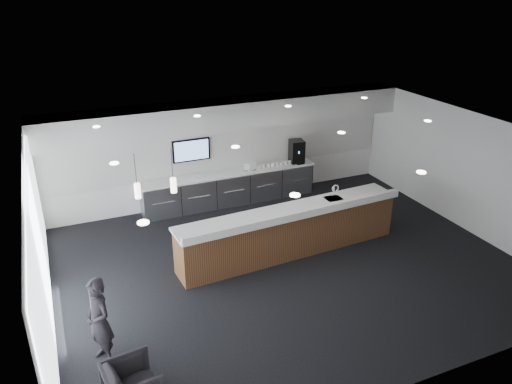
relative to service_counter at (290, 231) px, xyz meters
name	(u,v)px	position (x,y,z in m)	size (l,w,h in m)	color
ground	(287,265)	(-0.30, -0.48, -0.57)	(10.00, 10.00, 0.00)	black
ceiling	(291,138)	(-0.30, -0.48, 2.43)	(10.00, 8.00, 0.02)	black
back_wall	(225,150)	(-0.30, 3.52, 0.93)	(10.00, 0.02, 3.00)	white
left_wall	(38,252)	(-5.30, -0.48, 0.93)	(0.02, 8.00, 3.00)	white
right_wall	(467,171)	(4.70, -0.48, 0.93)	(0.02, 8.00, 3.00)	white
soffit_bulkhead	(230,113)	(-0.30, 3.07, 2.08)	(10.00, 0.90, 0.70)	silver
alcove_panel	(225,147)	(-0.30, 3.49, 1.03)	(9.80, 0.06, 1.40)	silver
window_blinds_wall	(40,252)	(-5.26, -0.48, 0.93)	(0.04, 7.36, 2.55)	silver
back_credenza	(230,188)	(-0.30, 3.16, -0.10)	(5.06, 0.66, 0.95)	#9FA1A7
wall_tv	(191,150)	(-1.30, 3.43, 1.08)	(1.05, 0.08, 0.62)	black
pendant_left	(167,176)	(-2.70, 0.32, 1.68)	(0.12, 0.12, 0.30)	beige
pendant_right	(133,182)	(-3.40, 0.32, 1.68)	(0.12, 0.12, 0.30)	beige
ceiling_can_lights	(291,139)	(-0.30, -0.48, 2.40)	(7.00, 5.00, 0.02)	silver
service_counter	(290,231)	(0.00, 0.00, 0.00)	(5.52, 1.21, 1.49)	#4C2919
coffee_machine	(297,151)	(1.79, 3.15, 0.71)	(0.44, 0.54, 0.67)	black
info_sign_left	(253,166)	(0.36, 3.04, 0.50)	(0.18, 0.02, 0.24)	white
info_sign_right	(247,167)	(0.18, 3.06, 0.48)	(0.16, 0.02, 0.21)	white
lounge_guest	(99,321)	(-4.51, -1.93, 0.22)	(0.58, 0.38, 1.58)	black
cup_0	(290,162)	(1.55, 3.09, 0.43)	(0.11, 0.11, 0.10)	white
cup_1	(286,163)	(1.41, 3.09, 0.43)	(0.11, 0.11, 0.10)	white
cup_2	(281,164)	(1.27, 3.09, 0.43)	(0.11, 0.11, 0.10)	white
cup_3	(277,164)	(1.13, 3.09, 0.43)	(0.11, 0.11, 0.10)	white
cup_4	(272,165)	(0.99, 3.09, 0.43)	(0.11, 0.11, 0.10)	white
cup_5	(268,166)	(0.85, 3.09, 0.43)	(0.11, 0.11, 0.10)	white
cup_6	(264,166)	(0.71, 3.09, 0.43)	(0.11, 0.11, 0.10)	white
cup_7	(259,167)	(0.57, 3.09, 0.43)	(0.11, 0.11, 0.10)	white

